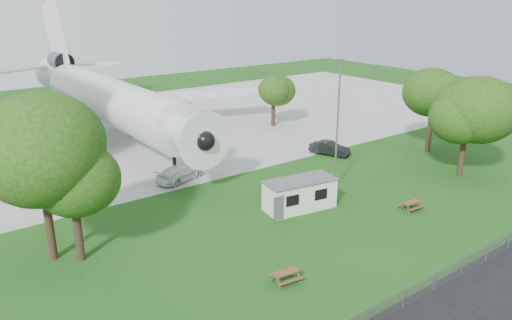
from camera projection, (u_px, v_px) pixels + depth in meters
ground at (316, 238)px, 37.52m from camera, size 160.00×160.00×0.00m
concrete_apron at (119, 132)px, 66.38m from camera, size 120.00×46.00×0.03m
airliner at (107, 97)px, 61.95m from camera, size 46.36×47.73×17.69m
site_cabin at (300, 194)px, 42.34m from camera, size 6.92×3.63×2.62m
picnic_west at (286, 282)px, 31.77m from camera, size 1.97×1.71×0.76m
picnic_east at (411, 210)px, 42.38m from camera, size 1.88×1.60×0.76m
fence at (423, 296)px, 30.30m from camera, size 58.00×0.04×1.30m
lamp_mast at (337, 128)px, 45.00m from camera, size 0.16×0.16×12.00m
tree_west_big at (39, 155)px, 32.26m from camera, size 8.09×8.09×11.65m
tree_west_small at (72, 183)px, 32.73m from camera, size 5.95×5.95×8.64m
tree_east_front at (468, 114)px, 48.48m from camera, size 7.97×7.97×10.35m
tree_east_back at (434, 93)px, 56.01m from camera, size 6.68×6.68×10.29m
tree_far_apron at (274, 89)px, 67.87m from camera, size 5.21×5.21×7.87m
car_ne_sedan at (330, 148)px, 56.79m from camera, size 3.19×4.86×1.51m
car_apron_van at (180, 173)px, 48.86m from camera, size 5.76×3.74×1.55m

